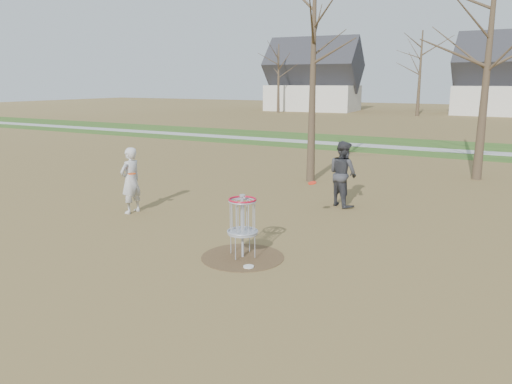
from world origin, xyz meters
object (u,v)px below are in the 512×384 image
Objects in this scene: player_standing at (131,180)px; player_throwing at (343,174)px; disc_golf_basket at (242,216)px; disc_grounded at (249,267)px.

player_throwing is (5.04, 3.71, 0.04)m from player_standing.
disc_golf_basket is at bearing 117.58° from player_throwing.
player_standing is 8.63× the size of disc_grounded.
player_standing is 1.41× the size of disc_golf_basket.
player_throwing is at bearing 90.76° from disc_grounded.
player_standing is 6.26m from player_throwing.
disc_grounded is (0.08, -5.87, -0.97)m from player_throwing.
disc_golf_basket reaches higher than disc_grounded.
disc_grounded is at bearing -48.50° from disc_golf_basket.
player_throwing is 5.42m from disc_golf_basket.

